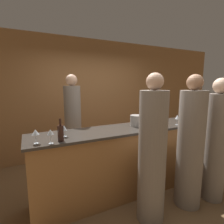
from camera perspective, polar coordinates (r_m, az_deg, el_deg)
ground_plane at (r=3.21m, az=6.07°, el=-23.73°), size 14.00×14.00×0.00m
back_wall at (r=4.38m, az=-6.55°, el=4.58°), size 8.00×0.06×2.80m
bar_counter at (r=2.95m, az=6.25°, el=-14.98°), size 3.10×0.63×1.06m
bartender at (r=3.25m, az=-12.53°, el=-6.04°), size 0.29×0.29×1.90m
guest_0 at (r=2.72m, az=24.20°, el=-10.34°), size 0.36×0.36×1.87m
guest_1 at (r=2.29m, az=12.97°, el=-13.36°), size 0.35×0.35×1.87m
guest_2 at (r=3.03m, az=30.80°, el=-8.95°), size 0.31×0.31×1.82m
wine_bottle_0 at (r=2.17m, az=-16.42°, el=-6.50°), size 0.07×0.07×0.27m
ice_bucket at (r=2.87m, az=8.02°, el=-2.78°), size 0.21×0.21×0.18m
wine_glass_0 at (r=3.32m, az=21.63°, el=-1.03°), size 0.07×0.07×0.17m
wine_glass_1 at (r=3.10m, az=20.57°, el=-1.63°), size 0.07×0.07×0.17m
wine_glass_2 at (r=3.52m, az=27.24°, el=-0.88°), size 0.07×0.07×0.17m
wine_glass_3 at (r=3.04m, az=15.81°, el=-1.34°), size 0.08×0.08×0.18m
wine_glass_4 at (r=2.17m, az=-23.74°, el=-6.14°), size 0.08×0.08×0.17m
wine_glass_5 at (r=2.10m, az=-19.47°, el=-6.31°), size 0.07×0.07×0.17m
wine_glass_6 at (r=2.33m, az=-15.34°, el=-5.14°), size 0.07×0.07×0.15m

